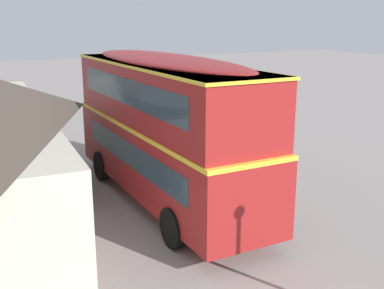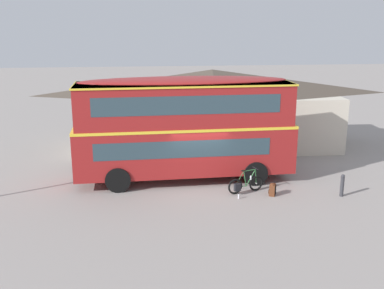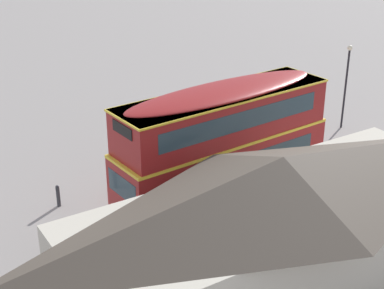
% 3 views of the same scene
% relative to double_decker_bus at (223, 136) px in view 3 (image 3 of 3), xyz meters
% --- Properties ---
extents(ground_plane, '(120.00, 120.00, 0.00)m').
position_rel_double_decker_bus_xyz_m(ground_plane, '(0.55, -0.88, -2.64)').
color(ground_plane, gray).
extents(double_decker_bus, '(9.93, 2.85, 4.79)m').
position_rel_double_decker_bus_xyz_m(double_decker_bus, '(0.00, 0.00, 0.00)').
color(double_decker_bus, black).
rests_on(double_decker_bus, ground).
extents(touring_bicycle, '(1.66, 0.76, 1.05)m').
position_rel_double_decker_bus_xyz_m(touring_bicycle, '(2.39, -2.00, -2.27)').
color(touring_bicycle, black).
rests_on(touring_bicycle, ground).
extents(backpack_on_ground, '(0.36, 0.40, 0.54)m').
position_rel_double_decker_bus_xyz_m(backpack_on_ground, '(3.48, -2.46, -2.36)').
color(backpack_on_ground, '#592D19').
rests_on(backpack_on_ground, ground).
extents(water_bottle_clear_plastic, '(0.07, 0.07, 0.24)m').
position_rel_double_decker_bus_xyz_m(water_bottle_clear_plastic, '(1.98, -2.68, -2.53)').
color(water_bottle_clear_plastic, silver).
rests_on(water_bottle_clear_plastic, ground).
extents(pub_building, '(14.99, 6.12, 4.53)m').
position_rel_double_decker_bus_xyz_m(pub_building, '(2.19, 5.85, -0.33)').
color(pub_building, beige).
rests_on(pub_building, ground).
extents(street_lamp, '(0.28, 0.28, 4.64)m').
position_rel_double_decker_bus_xyz_m(street_lamp, '(-9.96, -2.10, 0.22)').
color(street_lamp, black).
rests_on(street_lamp, ground).
extents(kerb_bollard, '(0.16, 0.16, 0.97)m').
position_rel_double_decker_bus_xyz_m(kerb_bollard, '(6.36, -2.88, -2.14)').
color(kerb_bollard, '#333338').
rests_on(kerb_bollard, ground).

